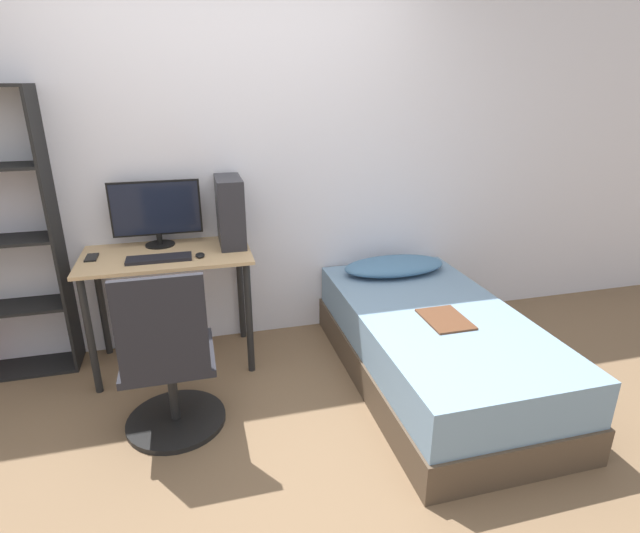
{
  "coord_description": "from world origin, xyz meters",
  "views": [
    {
      "loc": [
        -0.28,
        -1.94,
        1.79
      ],
      "look_at": [
        0.43,
        0.74,
        0.75
      ],
      "focal_mm": 28.0,
      "sensor_mm": 36.0,
      "label": 1
    }
  ],
  "objects_px": {
    "office_chair": "(170,373)",
    "bed": "(433,347)",
    "keyboard": "(159,259)",
    "pc_tower": "(230,211)",
    "monitor": "(156,211)"
  },
  "relations": [
    {
      "from": "office_chair",
      "to": "keyboard",
      "type": "relative_size",
      "value": 2.51
    },
    {
      "from": "bed",
      "to": "keyboard",
      "type": "height_order",
      "value": "keyboard"
    },
    {
      "from": "office_chair",
      "to": "monitor",
      "type": "height_order",
      "value": "monitor"
    },
    {
      "from": "monitor",
      "to": "pc_tower",
      "type": "distance_m",
      "value": 0.47
    },
    {
      "from": "keyboard",
      "to": "pc_tower",
      "type": "distance_m",
      "value": 0.54
    },
    {
      "from": "bed",
      "to": "monitor",
      "type": "height_order",
      "value": "monitor"
    },
    {
      "from": "office_chair",
      "to": "monitor",
      "type": "xyz_separation_m",
      "value": [
        -0.03,
        0.91,
        0.64
      ]
    },
    {
      "from": "monitor",
      "to": "keyboard",
      "type": "xyz_separation_m",
      "value": [
        0.0,
        -0.3,
        -0.22
      ]
    },
    {
      "from": "office_chair",
      "to": "keyboard",
      "type": "xyz_separation_m",
      "value": [
        -0.03,
        0.61,
        0.42
      ]
    },
    {
      "from": "office_chair",
      "to": "bed",
      "type": "bearing_deg",
      "value": 3.41
    },
    {
      "from": "office_chair",
      "to": "pc_tower",
      "type": "height_order",
      "value": "pc_tower"
    },
    {
      "from": "office_chair",
      "to": "bed",
      "type": "xyz_separation_m",
      "value": [
        1.57,
        0.09,
        -0.12
      ]
    },
    {
      "from": "monitor",
      "to": "office_chair",
      "type": "bearing_deg",
      "value": -87.92
    },
    {
      "from": "office_chair",
      "to": "pc_tower",
      "type": "relative_size",
      "value": 2.17
    },
    {
      "from": "bed",
      "to": "pc_tower",
      "type": "relative_size",
      "value": 4.21
    }
  ]
}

